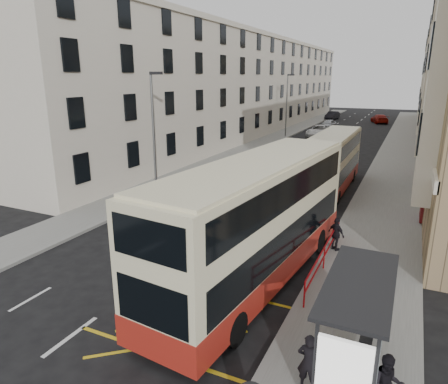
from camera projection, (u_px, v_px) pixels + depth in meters
The scene contains 19 objects.
ground at pixel (113, 305), 14.26m from camera, with size 200.00×200.00×0.00m, color black.
pavement_right at pixel (397, 164), 37.01m from camera, with size 4.00×120.00×0.15m, color slate.
pavement_left at pixel (243, 151), 43.37m from camera, with size 3.00×120.00×0.15m, color slate.
kerb_right at pixel (374, 162), 37.83m from camera, with size 0.25×120.00×0.15m, color gray.
kerb_left at pixel (256, 152), 42.75m from camera, with size 0.25×120.00×0.15m, color gray.
road_markings at pixel (338, 137), 53.34m from camera, with size 10.00×110.00×0.01m, color silver, non-canonical shape.
terrace_left at pixel (247, 86), 57.47m from camera, with size 9.18×79.00×13.25m.
bus_shelter at pixel (362, 316), 9.90m from camera, with size 1.65×4.25×2.70m.
guard_railing at pixel (324, 253), 16.45m from camera, with size 0.06×6.56×1.01m.
street_lamp_near at pixel (154, 128), 25.99m from camera, with size 0.93×0.18×8.00m.
street_lamp_far at pixel (287, 102), 52.05m from camera, with size 0.93×0.18×8.00m.
double_decker_front at pixel (257, 222), 15.29m from camera, with size 4.05×12.47×4.88m.
double_decker_rear at pixel (332, 162), 28.10m from camera, with size 2.38×10.20×4.06m.
pedestrian_near at pixel (308, 362), 10.04m from camera, with size 0.57×0.37×1.56m, color black.
pedestrian_far at pixel (336, 234), 18.19m from camera, with size 0.92×0.38×1.57m, color black.
white_van at pixel (319, 131), 54.08m from camera, with size 2.52×5.46×1.52m, color white.
car_silver at pixel (328, 124), 62.14m from camera, with size 1.70×4.24×1.44m, color #AEB2B7.
car_dark at pixel (332, 115), 75.62m from camera, with size 1.60×4.59×1.51m, color black.
car_red at pixel (380, 119), 69.58m from camera, with size 2.12×5.21×1.51m, color maroon.
Camera 1 is at (8.95, -9.68, 7.84)m, focal length 32.00 mm.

